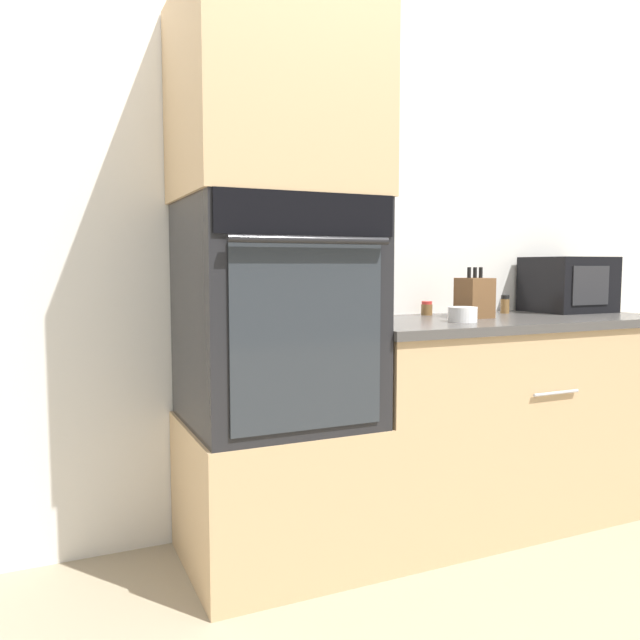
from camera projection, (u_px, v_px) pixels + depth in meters
name	position (u px, v px, depth m)	size (l,w,h in m)	color
ground_plane	(395.00, 579.00, 2.16)	(12.00, 12.00, 0.00)	gray
wall_back	(320.00, 226.00, 2.62)	(8.00, 0.05, 2.50)	silver
oven_cabinet_base	(276.00, 491.00, 2.28)	(0.65, 0.60, 0.53)	tan
wall_oven	(275.00, 312.00, 2.22)	(0.62, 0.64, 0.79)	black
oven_cabinet_upper	(274.00, 99.00, 2.15)	(0.65, 0.60, 0.69)	tan
counter_unit	(500.00, 417.00, 2.68)	(1.43, 0.63, 0.87)	tan
microwave	(568.00, 284.00, 2.96)	(0.35, 0.31, 0.26)	black
knife_block	(474.00, 297.00, 2.62)	(0.12, 0.13, 0.21)	brown
bowl	(463.00, 314.00, 2.43)	(0.11, 0.11, 0.06)	white
condiment_jar_near	(427.00, 308.00, 2.76)	(0.05, 0.05, 0.06)	brown
condiment_jar_mid	(505.00, 304.00, 2.86)	(0.04, 0.04, 0.08)	brown
condiment_jar_far	(462.00, 303.00, 2.74)	(0.05, 0.05, 0.11)	brown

